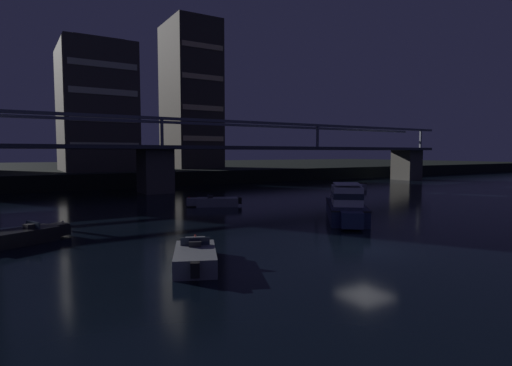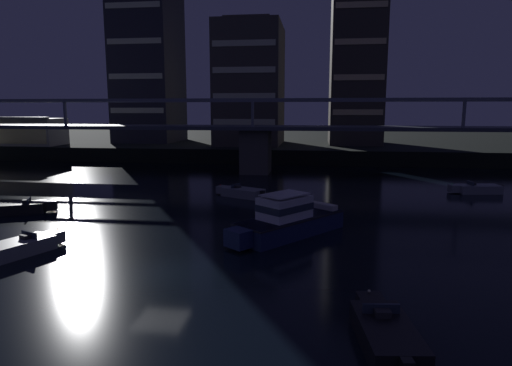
{
  "view_description": "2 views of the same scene",
  "coord_description": "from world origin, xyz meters",
  "views": [
    {
      "loc": [
        -15.91,
        -15.02,
        5.09
      ],
      "look_at": [
        1.78,
        14.07,
        2.55
      ],
      "focal_mm": 28.59,
      "sensor_mm": 36.0,
      "label": 1
    },
    {
      "loc": [
        7.56,
        -20.12,
        8.1
      ],
      "look_at": [
        2.37,
        18.38,
        1.58
      ],
      "focal_mm": 30.97,
      "sensor_mm": 36.0,
      "label": 2
    }
  ],
  "objects": [
    {
      "name": "speedboat_mid_center",
      "position": [
        -15.41,
        11.1,
        0.41
      ],
      "size": [
        4.98,
        3.31,
        1.16
      ],
      "color": "black",
      "rests_on": "ground"
    },
    {
      "name": "tower_west_low",
      "position": [
        -22.63,
        58.56,
        16.55
      ],
      "size": [
        10.2,
        12.48,
        29.0
      ],
      "color": "#282833",
      "rests_on": "far_riverbank"
    },
    {
      "name": "speedboat_near_right",
      "position": [
        10.12,
        -5.31,
        0.41
      ],
      "size": [
        2.25,
        5.23,
        1.16
      ],
      "color": "black",
      "rests_on": "ground"
    },
    {
      "name": "speedboat_mid_left",
      "position": [
        23.25,
        24.73,
        0.41
      ],
      "size": [
        5.23,
        2.31,
        1.16
      ],
      "color": "gray",
      "rests_on": "ground"
    },
    {
      "name": "waterfront_pavilion",
      "position": [
        -40.3,
        47.7,
        4.44
      ],
      "size": [
        12.4,
        7.4,
        4.7
      ],
      "color": "#B2AD9E",
      "rests_on": "far_riverbank"
    },
    {
      "name": "ground_plane",
      "position": [
        0.0,
        0.0,
        0.0
      ],
      "size": [
        400.0,
        400.0,
        0.0
      ],
      "primitive_type": "plane",
      "color": "black"
    },
    {
      "name": "far_riverbank",
      "position": [
        0.0,
        83.79,
        1.1
      ],
      "size": [
        240.0,
        80.0,
        2.2
      ],
      "primitive_type": "cube",
      "color": "black",
      "rests_on": "ground"
    },
    {
      "name": "river_bridge",
      "position": [
        -0.0,
        35.79,
        4.59
      ],
      "size": [
        102.41,
        6.4,
        9.38
      ],
      "color": "#4C4944",
      "rests_on": "ground"
    },
    {
      "name": "tower_central",
      "position": [
        14.09,
        58.25,
        15.89
      ],
      "size": [
        8.52,
        11.95,
        27.68
      ],
      "color": "#38332D",
      "rests_on": "far_riverbank"
    },
    {
      "name": "cabin_cruiser_near_left",
      "position": [
        5.87,
        7.61,
        1.05
      ],
      "size": [
        7.31,
        8.42,
        2.79
      ],
      "color": "#19234C",
      "rests_on": "ground"
    },
    {
      "name": "tower_west_tall",
      "position": [
        -3.53,
        55.07,
        12.19
      ],
      "size": [
        10.56,
        14.05,
        20.29
      ],
      "color": "#423D38",
      "rests_on": "far_riverbank"
    },
    {
      "name": "speedboat_near_center",
      "position": [
        0.75,
        19.92,
        0.41
      ],
      "size": [
        4.97,
        3.33,
        1.16
      ],
      "color": "gray",
      "rests_on": "ground"
    },
    {
      "name": "speedboat_mid_right",
      "position": [
        -8.88,
        1.81,
        0.41
      ],
      "size": [
        3.18,
        5.04,
        1.16
      ],
      "color": "gray",
      "rests_on": "ground"
    }
  ]
}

